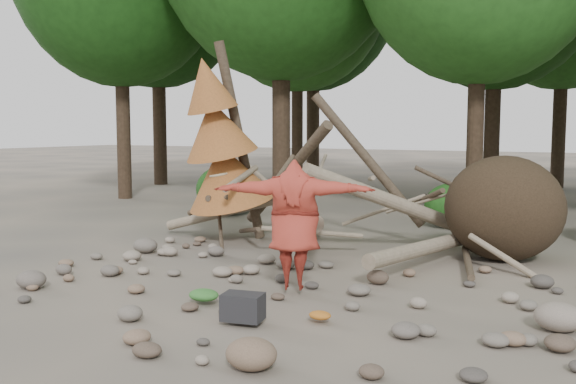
% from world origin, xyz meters
% --- Properties ---
extents(ground, '(120.00, 120.00, 0.00)m').
position_xyz_m(ground, '(0.00, 0.00, 0.00)').
color(ground, '#514C44').
rests_on(ground, ground).
extents(deadfall_pile, '(8.55, 5.24, 3.30)m').
position_xyz_m(deadfall_pile, '(2.02, 4.24, 0.95)').
color(deadfall_pile, '#332619').
rests_on(deadfall_pile, ground).
extents(dead_conifer, '(2.06, 2.16, 4.35)m').
position_xyz_m(dead_conifer, '(-3.12, 3.37, 2.11)').
color(dead_conifer, '#4C3F30').
rests_on(dead_conifer, ground).
extents(bush_left, '(1.80, 1.80, 1.44)m').
position_xyz_m(bush_left, '(-5.50, 7.20, 0.72)').
color(bush_left, '#184612').
rests_on(bush_left, ground).
extents(bush_mid, '(1.40, 1.40, 1.12)m').
position_xyz_m(bush_mid, '(0.80, 7.80, 0.56)').
color(bush_mid, '#215919').
rests_on(bush_mid, ground).
extents(frisbee_thrower, '(2.47, 1.45, 1.95)m').
position_xyz_m(frisbee_thrower, '(0.26, 0.31, 1.05)').
color(frisbee_thrower, '#9D3023').
rests_on(frisbee_thrower, ground).
extents(backpack, '(0.56, 0.43, 0.34)m').
position_xyz_m(backpack, '(0.39, -1.35, 0.17)').
color(backpack, black).
rests_on(backpack, ground).
extents(cloth_green, '(0.44, 0.37, 0.17)m').
position_xyz_m(cloth_green, '(-0.60, -0.81, 0.08)').
color(cloth_green, '#30692A').
rests_on(cloth_green, ground).
extents(cloth_orange, '(0.29, 0.24, 0.11)m').
position_xyz_m(cloth_orange, '(1.23, -0.83, 0.05)').
color(cloth_orange, '#A45C1C').
rests_on(cloth_orange, ground).
extents(boulder_front_left, '(0.48, 0.43, 0.29)m').
position_xyz_m(boulder_front_left, '(-3.49, -1.35, 0.14)').
color(boulder_front_left, '#655C54').
rests_on(boulder_front_left, ground).
extents(boulder_front_right, '(0.55, 0.50, 0.33)m').
position_xyz_m(boulder_front_right, '(1.27, -2.59, 0.17)').
color(boulder_front_right, brown).
rests_on(boulder_front_right, ground).
extents(boulder_mid_right, '(0.59, 0.53, 0.36)m').
position_xyz_m(boulder_mid_right, '(3.96, 0.26, 0.18)').
color(boulder_mid_right, gray).
rests_on(boulder_mid_right, ground).
extents(boulder_mid_left, '(0.50, 0.45, 0.30)m').
position_xyz_m(boulder_mid_left, '(-3.82, 1.70, 0.15)').
color(boulder_mid_left, '#675F56').
rests_on(boulder_mid_left, ground).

